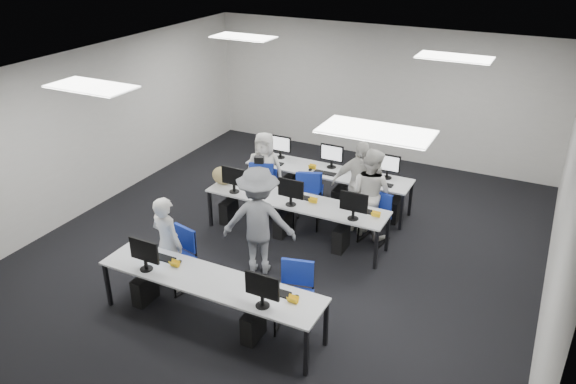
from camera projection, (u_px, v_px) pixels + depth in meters
The scene contains 23 objects.
room at pixel (290, 163), 8.99m from camera, with size 9.00×9.02×3.00m.
ceiling_panels at pixel (291, 70), 8.34m from camera, with size 5.20×4.60×0.02m.
desk_front at pixel (210, 283), 7.41m from camera, with size 3.20×0.70×0.73m.
desk_mid at pixel (295, 203), 9.51m from camera, with size 3.20×0.70×0.73m.
desk_back at pixel (328, 173), 10.63m from camera, with size 3.20×0.70×0.73m.
equipment_front at pixel (199, 299), 7.61m from camera, with size 2.51×0.41×1.19m.
equipment_mid at pixel (285, 218), 9.71m from camera, with size 2.91×0.41×1.19m.
equipment_back at pixel (337, 190), 10.71m from camera, with size 2.91×0.41×1.19m.
chair_0 at pixel (178, 269), 8.40m from camera, with size 0.55×0.58×0.93m.
chair_1 at pixel (294, 309), 7.52m from camera, with size 0.57×0.60×0.95m.
chair_2 at pixel (265, 200), 10.55m from camera, with size 0.47×0.50×0.84m.
chair_3 at pixel (307, 210), 10.10m from camera, with size 0.60×0.63×0.94m.
chair_4 at pixel (375, 227), 9.60m from camera, with size 0.50×0.53×0.85m.
chair_5 at pixel (264, 191), 10.77m from camera, with size 0.61×0.64×0.98m.
chair_6 at pixel (310, 199), 10.49m from camera, with size 0.60×0.62×0.93m.
chair_7 at pixel (368, 212), 10.04m from camera, with size 0.51×0.54×0.93m.
handbag at pixel (223, 176), 10.00m from camera, with size 0.40×0.26×0.33m, color tan.
student_0 at pixel (168, 244), 8.17m from camera, with size 0.55×0.36×1.50m, color silver.
student_1 at pixel (370, 193), 9.60m from camera, with size 0.78×0.61×1.60m, color silver.
student_2 at pixel (265, 171), 10.57m from camera, with size 0.73×0.48×1.50m, color silver.
student_3 at pixel (359, 185), 9.80m from camera, with size 0.97×0.40×1.65m, color silver.
photographer at pixel (259, 221), 8.53m from camera, with size 1.13×0.65×1.75m, color slate.
dslr_camera at pixel (259, 160), 8.28m from camera, with size 0.14×0.18×0.10m, color black.
Camera 1 is at (3.68, -7.44, 4.99)m, focal length 35.00 mm.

